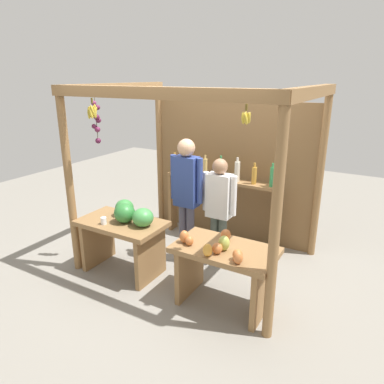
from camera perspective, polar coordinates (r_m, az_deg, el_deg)
ground_plane at (r=5.09m, az=1.13°, el=-10.88°), size 12.00×12.00×0.00m
market_stall at (r=4.95m, az=3.60°, el=5.61°), size 2.76×2.08×2.37m
fruit_counter_left at (r=4.64m, az=-10.70°, el=-5.77°), size 1.11×0.64×0.96m
fruit_counter_right at (r=3.96m, az=5.10°, el=-11.24°), size 1.11×0.65×0.88m
bottle_shelf_unit at (r=5.39m, az=4.48°, el=0.09°), size 1.76×0.22×1.35m
vendor_man at (r=4.74m, az=-0.90°, el=0.50°), size 0.48×0.23×1.70m
vendor_woman at (r=4.67m, az=4.38°, el=-1.86°), size 0.48×0.20×1.48m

